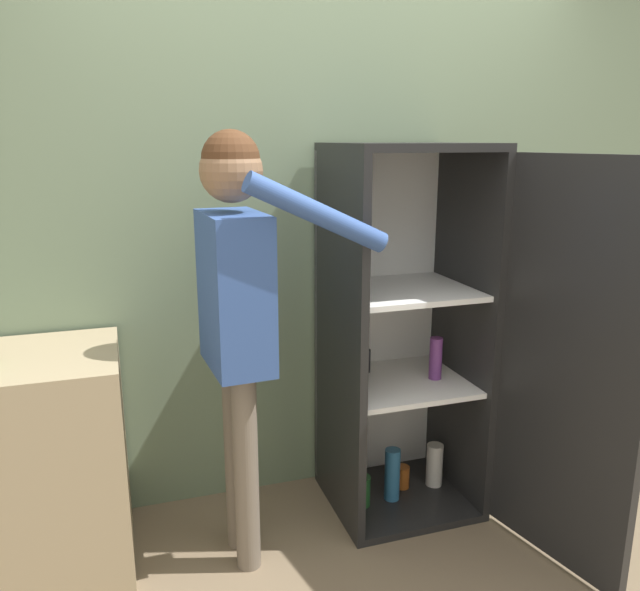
# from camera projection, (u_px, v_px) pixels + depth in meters

# --- Properties ---
(wall_back) EXTENTS (7.00, 0.06, 2.55)m
(wall_back) POSITION_uv_depth(u_px,v_px,m) (323.00, 232.00, 2.97)
(wall_back) COLOR gray
(wall_back) RESTS_ON ground_plane
(refrigerator) EXTENTS (0.83, 1.23, 1.69)m
(refrigerator) POSITION_uv_depth(u_px,v_px,m) (431.00, 342.00, 2.78)
(refrigerator) COLOR black
(refrigerator) RESTS_ON ground_plane
(person) EXTENTS (0.66, 0.51, 1.74)m
(person) POSITION_uv_depth(u_px,v_px,m) (237.00, 292.00, 2.36)
(person) COLOR #726656
(person) RESTS_ON ground_plane
(counter) EXTENTS (0.71, 0.60, 0.91)m
(counter) POSITION_uv_depth(u_px,v_px,m) (32.00, 466.00, 2.45)
(counter) COLOR tan
(counter) RESTS_ON ground_plane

